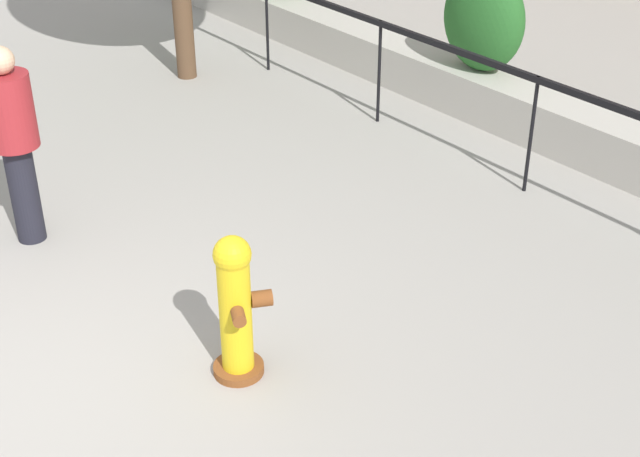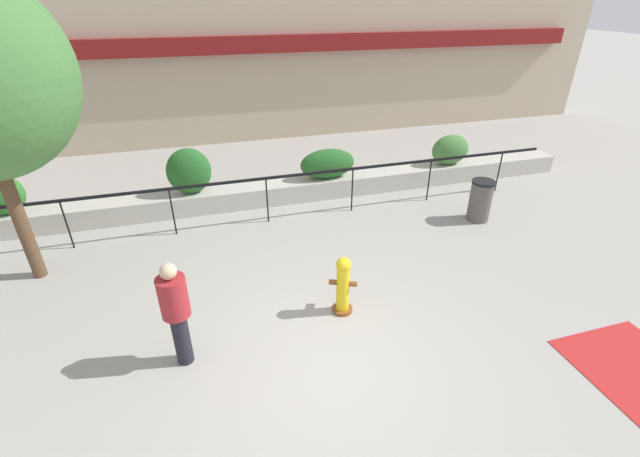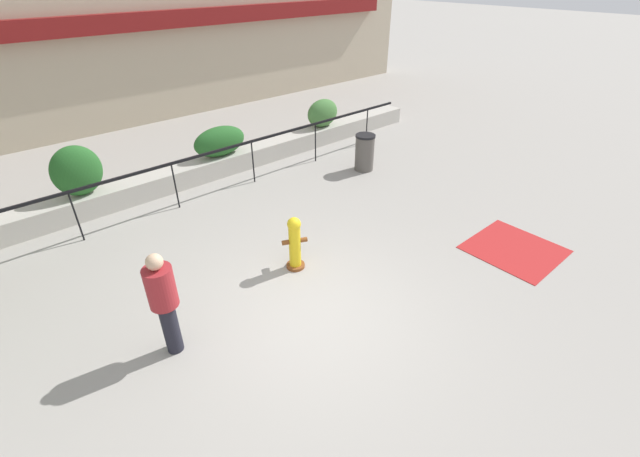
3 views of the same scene
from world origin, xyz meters
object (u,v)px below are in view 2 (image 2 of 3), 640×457
at_px(fire_hydrant, 343,285).
at_px(hedge_bush_2, 328,164).
at_px(pedestrian, 176,309).
at_px(hedge_bush_1, 189,171).
at_px(hedge_bush_3, 450,150).
at_px(trash_bin, 480,200).
at_px(hedge_bush_0, 1,195).

bearing_deg(fire_hydrant, hedge_bush_2, 75.54).
bearing_deg(pedestrian, hedge_bush_1, 86.33).
bearing_deg(hedge_bush_3, hedge_bush_2, 180.00).
distance_m(hedge_bush_2, fire_hydrant, 4.93).
bearing_deg(trash_bin, fire_hydrant, -151.76).
distance_m(hedge_bush_2, trash_bin, 3.95).
distance_m(hedge_bush_0, hedge_bush_2, 7.56).
relative_size(hedge_bush_3, trash_bin, 1.12).
bearing_deg(trash_bin, hedge_bush_3, 75.71).
relative_size(hedge_bush_2, trash_bin, 1.47).
height_order(hedge_bush_1, hedge_bush_3, hedge_bush_1).
height_order(pedestrian, trash_bin, pedestrian).
height_order(hedge_bush_1, fire_hydrant, hedge_bush_1).
bearing_deg(trash_bin, hedge_bush_0, 167.00).
xyz_separation_m(hedge_bush_3, fire_hydrant, (-4.92, -4.76, -0.38)).
distance_m(hedge_bush_1, hedge_bush_2, 3.54).
bearing_deg(hedge_bush_2, hedge_bush_3, 0.00).
xyz_separation_m(hedge_bush_1, hedge_bush_2, (3.53, 0.00, -0.18)).
xyz_separation_m(hedge_bush_1, trash_bin, (6.60, -2.45, -0.57)).
relative_size(hedge_bush_2, hedge_bush_3, 1.31).
distance_m(hedge_bush_3, trash_bin, 2.57).
bearing_deg(fire_hydrant, hedge_bush_1, 115.82).
height_order(hedge_bush_2, pedestrian, pedestrian).
bearing_deg(fire_hydrant, pedestrian, -170.94).
xyz_separation_m(hedge_bush_0, pedestrian, (3.69, -5.18, 0.02)).
bearing_deg(hedge_bush_1, hedge_bush_3, 0.00).
relative_size(hedge_bush_0, pedestrian, 0.55).
distance_m(hedge_bush_1, hedge_bush_3, 7.23).
height_order(fire_hydrant, pedestrian, pedestrian).
height_order(hedge_bush_3, pedestrian, pedestrian).
bearing_deg(hedge_bush_3, pedestrian, -145.56).
height_order(hedge_bush_1, hedge_bush_2, hedge_bush_1).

